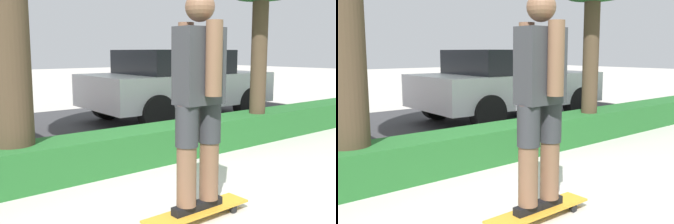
% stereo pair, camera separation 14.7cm
% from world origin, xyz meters
% --- Properties ---
extents(ground_plane, '(60.00, 60.00, 0.00)m').
position_xyz_m(ground_plane, '(0.00, 0.00, 0.00)').
color(ground_plane, '#BCB7AD').
extents(street_asphalt, '(13.09, 5.00, 0.01)m').
position_xyz_m(street_asphalt, '(0.00, 4.20, 0.00)').
color(street_asphalt, '#38383A').
rests_on(street_asphalt, ground_plane).
extents(hedge_row, '(13.09, 0.60, 0.45)m').
position_xyz_m(hedge_row, '(0.00, 1.60, 0.23)').
color(hedge_row, '#236028').
rests_on(hedge_row, ground_plane).
extents(skateboard, '(1.04, 0.24, 0.09)m').
position_xyz_m(skateboard, '(-0.43, -0.15, 0.08)').
color(skateboard, gold).
rests_on(skateboard, ground_plane).
extents(skater_person, '(0.52, 0.47, 1.82)m').
position_xyz_m(skater_person, '(-0.43, -0.15, 1.06)').
color(skater_person, black).
rests_on(skater_person, skateboard).
extents(parked_car_middle, '(3.99, 2.07, 1.47)m').
position_xyz_m(parked_car_middle, '(2.70, 3.97, 0.78)').
color(parked_car_middle, silver).
rests_on(parked_car_middle, ground_plane).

